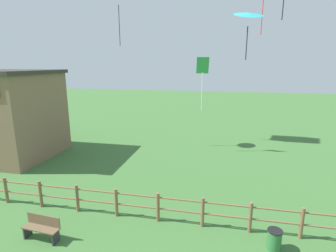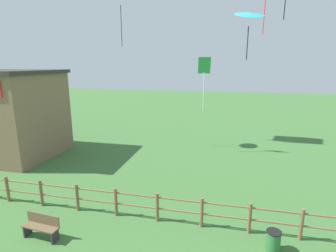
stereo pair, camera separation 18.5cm
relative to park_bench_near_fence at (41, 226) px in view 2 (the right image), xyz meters
name	(u,v)px [view 2 (the right image)]	position (x,y,z in m)	size (l,w,h in m)	color
wooden_fence	(157,205)	(3.87, 1.97, 0.21)	(21.74, 0.14, 1.23)	brown
park_bench_near_fence	(41,226)	(0.00, 0.00, 0.00)	(1.44, 0.53, 0.90)	brown
trash_bin	(273,241)	(8.20, 1.13, -0.11)	(0.51, 0.51, 0.74)	#2D6B38
kite_cyan_delta	(249,14)	(7.20, 5.75, 7.95)	(1.61, 1.58, 2.27)	#2DB2C6
kite_green_diamond	(204,72)	(4.80, 11.17, 5.22)	(0.90, 0.55, 3.74)	green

